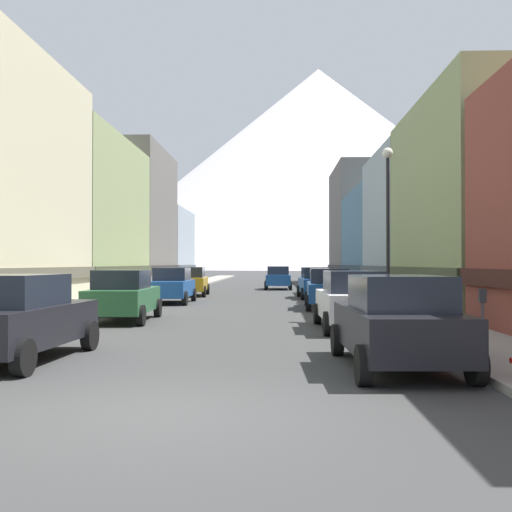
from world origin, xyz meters
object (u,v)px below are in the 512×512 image
object	(u,v)px
car_right_1	(353,300)
car_right_3	(317,283)
car_left_3	(191,281)
parking_meter_near	(483,312)
trash_bin_right	(438,309)
car_driving_0	(278,278)
car_left_2	(172,285)
potted_plant_0	(400,296)
car_right_2	(329,288)
car_right_0	(397,322)
car_left_1	(123,295)
car_left_0	(16,318)
streetlamp_right	(388,206)

from	to	relation	value
car_right_1	car_right_3	xyz separation A→B (m)	(-0.00, 16.50, 0.00)
car_left_3	parking_meter_near	distance (m)	26.40
car_right_1	trash_bin_right	bearing A→B (deg)	-1.20
car_right_1	car_driving_0	bearing A→B (deg)	94.43
car_left_2	potted_plant_0	distance (m)	11.25
car_right_2	car_driving_0	bearing A→B (deg)	96.32
car_left_3	car_right_0	size ratio (longest dim) A/B	1.01
car_right_2	car_right_3	xyz separation A→B (m)	(-0.00, 7.95, 0.00)
car_left_3	trash_bin_right	distance (m)	21.46
car_right_3	parking_meter_near	world-z (taller)	car_right_3
car_left_1	car_left_3	bearing A→B (deg)	90.00
car_left_0	parking_meter_near	bearing A→B (deg)	2.61
car_left_2	car_right_2	bearing A→B (deg)	-24.45
parking_meter_near	trash_bin_right	distance (m)	5.75
car_right_0	potted_plant_0	world-z (taller)	car_right_0
car_left_2	car_right_1	size ratio (longest dim) A/B	0.99
potted_plant_0	streetlamp_right	bearing A→B (deg)	-104.92
car_right_1	parking_meter_near	size ratio (longest dim) A/B	3.34
car_left_2	potted_plant_0	world-z (taller)	car_left_2
car_right_0	car_right_3	distance (m)	23.31
car_left_3	car_right_0	world-z (taller)	same
car_right_1	car_driving_0	distance (m)	28.50
car_left_1	car_left_2	bearing A→B (deg)	90.02
car_right_1	car_right_3	bearing A→B (deg)	90.01
car_right_1	car_driving_0	world-z (taller)	same
car_left_1	potted_plant_0	world-z (taller)	car_left_1
car_left_1	streetlamp_right	xyz separation A→B (m)	(9.15, 0.28, 3.09)
car_left_0	car_right_0	xyz separation A→B (m)	(7.60, -0.62, 0.00)
car_right_1	car_left_0	bearing A→B (deg)	-140.81
car_driving_0	potted_plant_0	bearing A→B (deg)	-74.56
car_right_3	parking_meter_near	size ratio (longest dim) A/B	3.35
car_left_1	car_driving_0	world-z (taller)	same
car_left_1	car_left_3	size ratio (longest dim) A/B	0.99
car_right_3	car_left_1	bearing A→B (deg)	-118.30
car_left_0	trash_bin_right	world-z (taller)	car_left_0
car_left_1	car_right_3	size ratio (longest dim) A/B	1.00
car_driving_0	streetlamp_right	distance (m)	26.19
potted_plant_0	streetlamp_right	world-z (taller)	streetlamp_right
car_left_2	car_driving_0	xyz separation A→B (m)	(5.40, 16.41, 0.00)
car_right_1	parking_meter_near	distance (m)	6.08
streetlamp_right	car_right_0	bearing A→B (deg)	-99.27
car_right_2	streetlamp_right	world-z (taller)	streetlamp_right
car_left_0	car_driving_0	distance (m)	35.03
car_left_0	potted_plant_0	bearing A→B (deg)	54.35
car_right_0	car_right_2	world-z (taller)	same
car_left_2	car_left_3	xyz separation A→B (m)	(0.00, 6.85, 0.00)
car_right_0	parking_meter_near	xyz separation A→B (m)	(1.95, 1.05, 0.11)
car_left_2	parking_meter_near	world-z (taller)	car_left_2
car_right_3	car_left_3	bearing A→B (deg)	162.75
car_right_3	car_right_0	bearing A→B (deg)	-89.99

